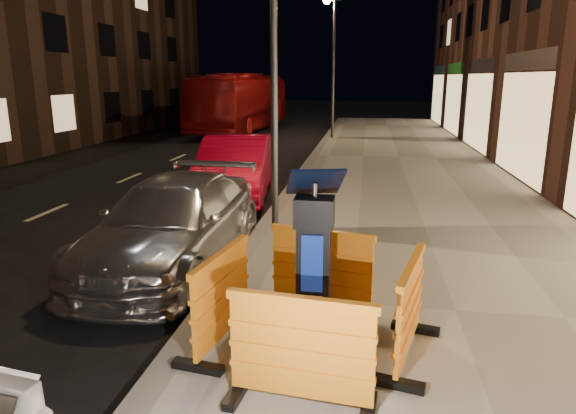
# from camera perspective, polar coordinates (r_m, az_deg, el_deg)

# --- Properties ---
(ground_plane) EXTENTS (120.00, 120.00, 0.00)m
(ground_plane) POSITION_cam_1_polar(r_m,az_deg,el_deg) (6.85, -8.06, -10.77)
(ground_plane) COLOR black
(ground_plane) RESTS_ON ground
(sidewalk) EXTENTS (6.00, 60.00, 0.15)m
(sidewalk) POSITION_cam_1_polar(r_m,az_deg,el_deg) (6.65, 18.07, -11.44)
(sidewalk) COLOR gray
(sidewalk) RESTS_ON ground
(kerb) EXTENTS (0.30, 60.00, 0.15)m
(kerb) POSITION_cam_1_polar(r_m,az_deg,el_deg) (6.82, -8.08, -10.20)
(kerb) COLOR slate
(kerb) RESTS_ON ground
(parking_kiosk) EXTENTS (0.67, 0.67, 1.80)m
(parking_kiosk) POSITION_cam_1_polar(r_m,az_deg,el_deg) (5.12, 2.86, -6.69)
(parking_kiosk) COLOR black
(parking_kiosk) RESTS_ON sidewalk
(barrier_front) EXTENTS (1.34, 0.67, 1.00)m
(barrier_front) POSITION_cam_1_polar(r_m,az_deg,el_deg) (4.44, 1.47, -15.86)
(barrier_front) COLOR orange
(barrier_front) RESTS_ON sidewalk
(barrier_back) EXTENTS (1.38, 0.84, 1.00)m
(barrier_back) POSITION_cam_1_polar(r_m,az_deg,el_deg) (6.15, 3.75, -7.02)
(barrier_back) COLOR orange
(barrier_back) RESTS_ON sidewalk
(barrier_kerbside) EXTENTS (0.74, 1.36, 1.00)m
(barrier_kerbside) POSITION_cam_1_polar(r_m,az_deg,el_deg) (5.45, -7.33, -10.01)
(barrier_kerbside) COLOR orange
(barrier_kerbside) RESTS_ON sidewalk
(barrier_bldgside) EXTENTS (0.82, 1.38, 1.00)m
(barrier_bldgside) POSITION_cam_1_polar(r_m,az_deg,el_deg) (5.28, 13.32, -11.12)
(barrier_bldgside) COLOR orange
(barrier_bldgside) RESTS_ON sidewalk
(car_silver) EXTENTS (2.00, 4.68, 1.34)m
(car_silver) POSITION_cam_1_polar(r_m,az_deg,el_deg) (8.38, -12.43, -6.20)
(car_silver) COLOR silver
(car_silver) RESTS_ON ground
(car_red) EXTENTS (2.11, 4.66, 1.48)m
(car_red) POSITION_cam_1_polar(r_m,az_deg,el_deg) (12.81, -5.75, 1.19)
(car_red) COLOR #A50622
(car_red) RESTS_ON ground
(bus_doubledecker) EXTENTS (3.15, 11.13, 3.07)m
(bus_doubledecker) POSITION_cam_1_polar(r_m,az_deg,el_deg) (28.89, -5.09, 8.47)
(bus_doubledecker) COLOR maroon
(bus_doubledecker) RESTS_ON ground
(street_lamp_mid) EXTENTS (0.12, 0.12, 6.00)m
(street_lamp_mid) POSITION_cam_1_polar(r_m,az_deg,el_deg) (9.07, -1.57, 15.95)
(street_lamp_mid) COLOR #3F3F44
(street_lamp_mid) RESTS_ON sidewalk
(street_lamp_far) EXTENTS (0.12, 0.12, 6.00)m
(street_lamp_far) POSITION_cam_1_polar(r_m,az_deg,el_deg) (23.98, 5.06, 14.84)
(street_lamp_far) COLOR #3F3F44
(street_lamp_far) RESTS_ON sidewalk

